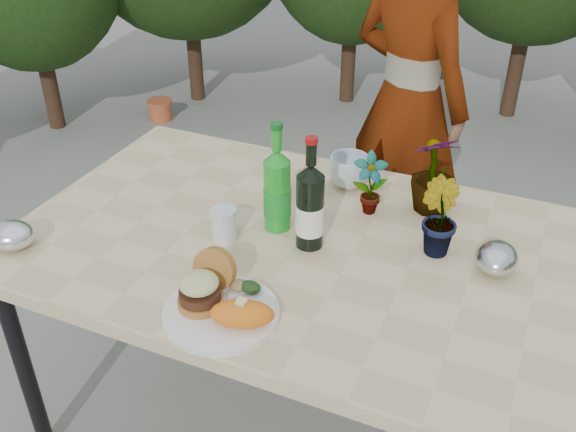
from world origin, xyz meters
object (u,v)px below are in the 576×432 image
at_px(wine_bottle, 310,208).
at_px(person, 408,101).
at_px(patio_table, 299,258).
at_px(dinner_plate, 221,313).

height_order(wine_bottle, person, person).
bearing_deg(wine_bottle, person, 84.71).
bearing_deg(patio_table, wine_bottle, -6.44).
relative_size(patio_table, dinner_plate, 5.71).
bearing_deg(dinner_plate, patio_table, 82.25).
distance_m(dinner_plate, wine_bottle, 0.39).
bearing_deg(patio_table, person, 88.66).
xyz_separation_m(patio_table, wine_bottle, (0.03, -0.00, 0.18)).
bearing_deg(person, dinner_plate, 111.24).
xyz_separation_m(dinner_plate, person, (0.08, 1.45, 0.01)).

